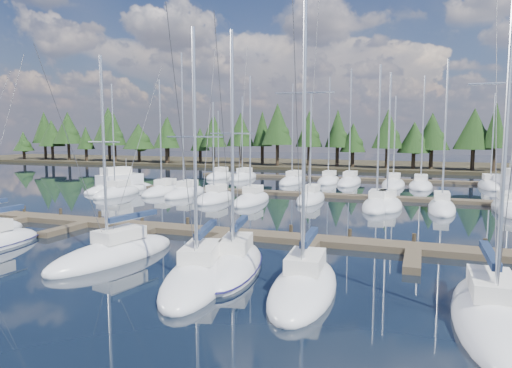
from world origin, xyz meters
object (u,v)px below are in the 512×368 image
at_px(motor_yacht_left, 120,187).
at_px(front_sailboat_3, 199,275).
at_px(main_dock, 228,235).
at_px(front_sailboat_2, 114,254).
at_px(front_sailboat_4, 235,265).
at_px(front_sailboat_5, 304,286).
at_px(front_sailboat_6, 493,315).

bearing_deg(motor_yacht_left, front_sailboat_3, -47.71).
height_order(main_dock, front_sailboat_3, front_sailboat_3).
distance_m(front_sailboat_2, front_sailboat_3, 6.67).
distance_m(front_sailboat_3, front_sailboat_4, 2.41).
height_order(front_sailboat_4, motor_yacht_left, front_sailboat_4).
distance_m(main_dock, front_sailboat_4, 7.41).
distance_m(main_dock, front_sailboat_2, 8.05).
distance_m(front_sailboat_3, front_sailboat_5, 5.17).
xyz_separation_m(main_dock, front_sailboat_3, (2.36, -8.86, 0.07)).
xyz_separation_m(front_sailboat_2, front_sailboat_6, (19.05, -2.50, 0.02)).
bearing_deg(front_sailboat_6, front_sailboat_2, 172.52).
xyz_separation_m(main_dock, front_sailboat_6, (15.02, -9.47, 0.09)).
relative_size(front_sailboat_4, front_sailboat_6, 0.80).
xyz_separation_m(front_sailboat_3, front_sailboat_4, (0.93, 2.22, 0.01)).
xyz_separation_m(front_sailboat_5, motor_yacht_left, (-30.76, 27.98, 0.23)).
xyz_separation_m(main_dock, front_sailboat_4, (3.29, -6.64, 0.08)).
distance_m(main_dock, front_sailboat_3, 9.17).
height_order(front_sailboat_2, front_sailboat_5, front_sailboat_5).
height_order(front_sailboat_6, motor_yacht_left, front_sailboat_6).
height_order(front_sailboat_3, front_sailboat_6, front_sailboat_6).
height_order(main_dock, front_sailboat_5, front_sailboat_5).
relative_size(front_sailboat_6, motor_yacht_left, 1.56).
xyz_separation_m(front_sailboat_3, front_sailboat_5, (5.16, 0.16, 0.03)).
distance_m(front_sailboat_2, front_sailboat_6, 19.21).
height_order(main_dock, front_sailboat_4, front_sailboat_4).
height_order(front_sailboat_2, front_sailboat_3, front_sailboat_3).
relative_size(front_sailboat_2, front_sailboat_5, 0.76).
bearing_deg(motor_yacht_left, front_sailboat_6, -36.93).
distance_m(front_sailboat_6, motor_yacht_left, 47.85).
xyz_separation_m(main_dock, front_sailboat_5, (7.53, -8.70, 0.10)).
height_order(front_sailboat_4, front_sailboat_5, front_sailboat_5).
relative_size(front_sailboat_3, front_sailboat_6, 0.79).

